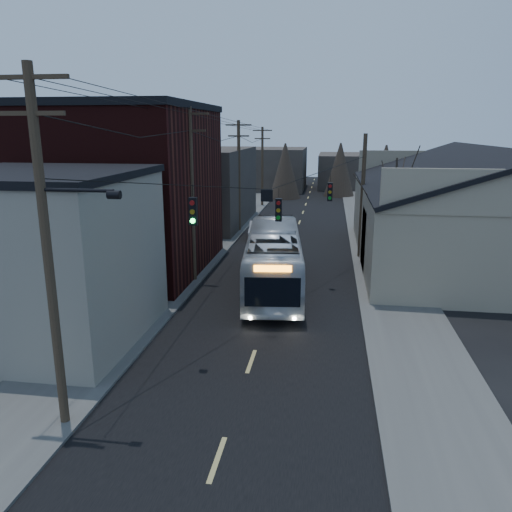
{
  "coord_description": "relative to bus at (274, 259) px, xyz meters",
  "views": [
    {
      "loc": [
        2.79,
        -9.57,
        8.81
      ],
      "look_at": [
        -0.53,
        12.87,
        3.0
      ],
      "focal_mm": 35.0,
      "sensor_mm": 36.0,
      "label": 1
    }
  ],
  "objects": [
    {
      "name": "building_far_left",
      "position": [
        -5.8,
        47.64,
        1.28
      ],
      "size": [
        10.0,
        12.0,
        6.0
      ],
      "primitive_type": "cube",
      "color": "#38312C",
      "rests_on": "ground"
    },
    {
      "name": "building_clapboard",
      "position": [
        -8.8,
        -8.36,
        1.78
      ],
      "size": [
        8.0,
        8.0,
        7.0
      ],
      "primitive_type": "cube",
      "color": "gray",
      "rests_on": "ground"
    },
    {
      "name": "building_far_right",
      "position": [
        7.2,
        52.64,
        0.78
      ],
      "size": [
        12.0,
        14.0,
        5.0
      ],
      "primitive_type": "cube",
      "color": "#38312C",
      "rests_on": "ground"
    },
    {
      "name": "warehouse",
      "position": [
        13.2,
        7.64,
        0.98
      ],
      "size": [
        16.16,
        20.6,
        7.73
      ],
      "color": "gray",
      "rests_on": "ground"
    },
    {
      "name": "sidewalk_right",
      "position": [
        6.7,
        12.64,
        -1.66
      ],
      "size": [
        4.0,
        110.0,
        0.12
      ],
      "primitive_type": "cube",
      "color": "#474744",
      "rests_on": "ground"
    },
    {
      "name": "bare_tree",
      "position": [
        6.7,
        2.64,
        1.88
      ],
      "size": [
        0.4,
        0.4,
        7.2
      ],
      "primitive_type": "cone",
      "color": "black",
      "rests_on": "ground"
    },
    {
      "name": "bus",
      "position": [
        0.0,
        0.0,
        0.0
      ],
      "size": [
        4.15,
        12.56,
        3.43
      ],
      "primitive_type": "imported",
      "rotation": [
        0.0,
        0.0,
        3.25
      ],
      "color": "#B8BEC5",
      "rests_on": "ground"
    },
    {
      "name": "building_left_far",
      "position": [
        -9.3,
        18.64,
        1.78
      ],
      "size": [
        9.0,
        14.0,
        7.0
      ],
      "primitive_type": "cube",
      "color": "#38312C",
      "rests_on": "ground"
    },
    {
      "name": "road_surface",
      "position": [
        0.2,
        12.64,
        -1.71
      ],
      "size": [
        9.0,
        110.0,
        0.02
      ],
      "primitive_type": "cube",
      "color": "black",
      "rests_on": "ground"
    },
    {
      "name": "utility_lines",
      "position": [
        -2.92,
        6.78,
        3.24
      ],
      "size": [
        11.24,
        45.28,
        10.5
      ],
      "color": "#382B1E",
      "rests_on": "ground"
    },
    {
      "name": "sidewalk_left",
      "position": [
        -6.3,
        12.64,
        -1.66
      ],
      "size": [
        4.0,
        110.0,
        0.12
      ],
      "primitive_type": "cube",
      "color": "#474744",
      "rests_on": "ground"
    },
    {
      "name": "parked_car",
      "position": [
        -2.8,
        13.37,
        -1.05
      ],
      "size": [
        1.75,
        4.16,
        1.33
      ],
      "primitive_type": "imported",
      "rotation": [
        0.0,
        0.0,
        0.09
      ],
      "color": "#B2B4BA",
      "rests_on": "ground"
    },
    {
      "name": "building_brick",
      "position": [
        -9.8,
        2.64,
        3.28
      ],
      "size": [
        10.0,
        12.0,
        10.0
      ],
      "primitive_type": "cube",
      "color": "black",
      "rests_on": "ground"
    }
  ]
}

